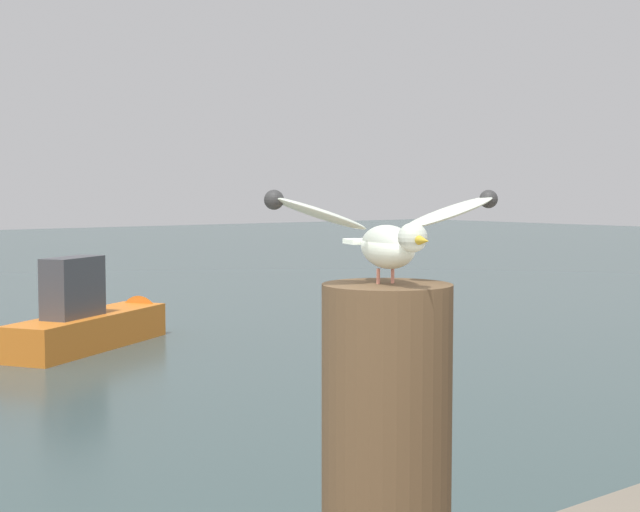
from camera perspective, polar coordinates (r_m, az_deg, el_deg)
name	(u,v)px	position (r m, az deg, el deg)	size (l,w,h in m)	color
mooring_post	(386,486)	(2.21, 4.11, -14.03)	(0.30, 0.30, 0.94)	#4C3823
seagull	(388,234)	(2.10, 4.24, 1.39)	(0.56, 0.39, 0.21)	#C67360
boat_orange	(98,320)	(16.01, -13.56, -3.87)	(3.93, 2.84, 1.63)	orange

